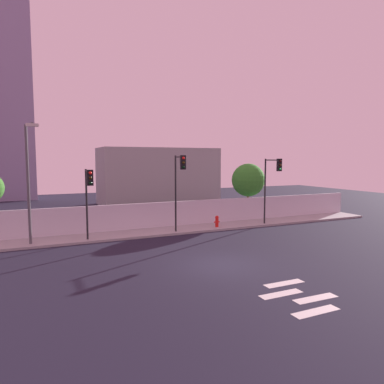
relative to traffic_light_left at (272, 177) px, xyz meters
name	(u,v)px	position (x,y,z in m)	size (l,w,h in m)	color
ground_plane	(221,265)	(-8.04, -6.71, -3.77)	(80.00, 80.00, 0.00)	black
sidewalk	(163,231)	(-8.04, 1.49, -3.70)	(36.00, 2.40, 0.15)	#9B9B9B
perimeter_wall	(157,215)	(-8.04, 2.78, -2.72)	(36.00, 0.18, 1.80)	silver
crosswalk_marking	(298,296)	(-7.28, -11.23, -3.77)	(2.68, 3.01, 0.01)	silver
traffic_light_left	(272,177)	(0.00, 0.00, 0.00)	(0.35, 1.86, 4.95)	black
traffic_light_center	(88,189)	(-13.17, -0.04, -0.44)	(0.34, 1.84, 4.32)	black
traffic_light_right	(179,177)	(-7.42, 0.03, 0.14)	(0.35, 1.84, 5.16)	black
street_lamp_curbside	(29,175)	(-16.32, 0.82, 0.41)	(0.75, 1.83, 6.86)	#4C4C51
fire_hydrant	(217,221)	(-4.04, 1.08, -3.18)	(0.44, 0.26, 0.83)	red
roadside_tree_midleft	(248,180)	(0.48, 3.90, -0.47)	(2.80, 2.80, 4.71)	brown
low_building_distant	(158,176)	(-3.19, 16.78, -0.61)	(12.99, 6.00, 6.32)	#959595
tower_on_skyline	(8,80)	(-18.64, 28.78, 11.14)	(5.65, 5.00, 29.83)	gray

